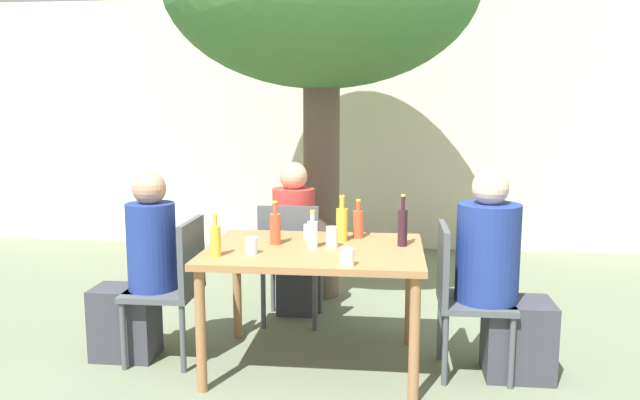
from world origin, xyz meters
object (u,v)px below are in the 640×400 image
at_px(person_seated_0, 139,277).
at_px(drinking_glass_3, 347,257).
at_px(oil_cruet_2, 216,240).
at_px(water_bottle_0, 312,233).
at_px(patio_chair_0, 175,281).
at_px(oil_cruet_3, 342,223).
at_px(soda_bottle_1, 358,223).
at_px(drinking_glass_0, 308,231).
at_px(wine_bottle_5, 403,226).
at_px(patio_chair_1, 461,290).
at_px(patio_chair_2, 291,256).
at_px(person_seated_1, 500,284).
at_px(drinking_glass_1, 332,237).
at_px(drinking_glass_2, 252,246).
at_px(dining_table_front, 315,261).
at_px(soda_bottle_4, 275,228).
at_px(person_seated_2, 296,247).

relative_size(person_seated_0, drinking_glass_3, 12.82).
bearing_deg(oil_cruet_2, water_bottle_0, 27.34).
relative_size(patio_chair_0, oil_cruet_3, 3.10).
relative_size(soda_bottle_1, drinking_glass_0, 2.78).
height_order(patio_chair_0, drinking_glass_0, patio_chair_0).
height_order(wine_bottle_5, drinking_glass_3, wine_bottle_5).
bearing_deg(patio_chair_1, drinking_glass_3, 121.08).
distance_m(patio_chair_2, person_seated_1, 1.56).
bearing_deg(drinking_glass_3, patio_chair_2, 113.66).
distance_m(patio_chair_1, wine_bottle_5, 0.52).
relative_size(soda_bottle_1, oil_cruet_2, 1.03).
height_order(patio_chair_1, drinking_glass_0, patio_chair_1).
relative_size(patio_chair_1, soda_bottle_1, 3.60).
height_order(soda_bottle_1, drinking_glass_3, soda_bottle_1).
height_order(person_seated_1, soda_bottle_1, person_seated_1).
height_order(patio_chair_0, oil_cruet_2, oil_cruet_2).
relative_size(drinking_glass_1, drinking_glass_3, 1.34).
distance_m(soda_bottle_1, oil_cruet_3, 0.15).
distance_m(patio_chair_0, soda_bottle_1, 1.24).
bearing_deg(patio_chair_0, patio_chair_1, 90.00).
height_order(person_seated_0, drinking_glass_1, person_seated_0).
bearing_deg(drinking_glass_2, drinking_glass_1, 26.61).
distance_m(dining_table_front, wine_bottle_5, 0.59).
height_order(patio_chair_0, oil_cruet_3, oil_cruet_3).
xyz_separation_m(drinking_glass_0, drinking_glass_2, (-0.28, -0.46, 0.00)).
xyz_separation_m(water_bottle_0, drinking_glass_0, (-0.06, 0.27, -0.04)).
bearing_deg(patio_chair_2, wine_bottle_5, 142.60).
distance_m(dining_table_front, soda_bottle_1, 0.44).
height_order(person_seated_0, soda_bottle_4, person_seated_0).
distance_m(person_seated_0, drinking_glass_0, 1.13).
distance_m(soda_bottle_1, drinking_glass_3, 0.72).
xyz_separation_m(patio_chair_1, drinking_glass_1, (-0.79, 0.03, 0.30)).
bearing_deg(patio_chair_2, soda_bottle_4, 90.76).
relative_size(person_seated_0, water_bottle_0, 5.26).
bearing_deg(water_bottle_0, drinking_glass_0, 102.69).
xyz_separation_m(soda_bottle_4, wine_bottle_5, (0.79, 0.04, 0.02)).
xyz_separation_m(oil_cruet_3, drinking_glass_1, (-0.05, -0.18, -0.05)).
height_order(soda_bottle_4, drinking_glass_3, soda_bottle_4).
bearing_deg(dining_table_front, soda_bottle_1, 51.61).
distance_m(oil_cruet_2, drinking_glass_2, 0.21).
distance_m(person_seated_2, drinking_glass_0, 0.77).
bearing_deg(soda_bottle_4, person_seated_0, -175.73).
relative_size(dining_table_front, patio_chair_2, 1.44).
bearing_deg(person_seated_0, person_seated_1, 90.00).
bearing_deg(drinking_glass_0, wine_bottle_5, -14.50).
bearing_deg(drinking_glass_2, water_bottle_0, 30.10).
bearing_deg(drinking_glass_1, soda_bottle_4, 174.23).
bearing_deg(dining_table_front, drinking_glass_3, -60.56).
bearing_deg(person_seated_1, water_bottle_0, 90.15).
height_order(dining_table_front, person_seated_2, person_seated_2).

